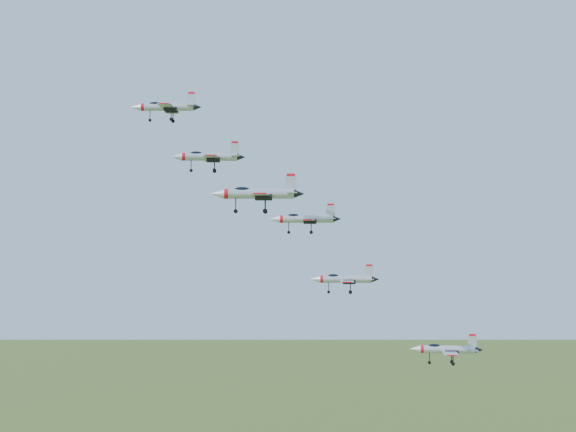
{
  "coord_description": "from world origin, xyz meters",
  "views": [
    {
      "loc": [
        -6.68,
        -127.73,
        123.89
      ],
      "look_at": [
        5.6,
        -2.35,
        127.76
      ],
      "focal_mm": 50.0,
      "sensor_mm": 36.0,
      "label": 1
    }
  ],
  "objects": [
    {
      "name": "jet_right_high",
      "position": [
        -0.59,
        -22.63,
        130.08
      ],
      "size": [
        12.53,
        10.38,
        3.35
      ],
      "rotation": [
        0.0,
        0.0,
        -0.09
      ],
      "color": "#B5BCC3"
    },
    {
      "name": "jet_trail",
      "position": [
        31.17,
        -1.33,
        106.4
      ],
      "size": [
        11.74,
        9.87,
        3.15
      ],
      "rotation": [
        0.0,
        0.0,
        -0.2
      ],
      "color": "#B5BCC3"
    },
    {
      "name": "jet_right_low",
      "position": [
        13.32,
        -9.18,
        118.14
      ],
      "size": [
        10.43,
        8.74,
        2.79
      ],
      "rotation": [
        0.0,
        0.0,
        -0.17
      ],
      "color": "#B5BCC3"
    },
    {
      "name": "jet_left_low",
      "position": [
        9.17,
        5.93,
        127.55
      ],
      "size": [
        12.2,
        10.17,
        3.26
      ],
      "rotation": [
        0.0,
        0.0,
        -0.12
      ],
      "color": "#B5BCC3"
    },
    {
      "name": "jet_lead",
      "position": [
        -14.45,
        13.29,
        147.3
      ],
      "size": [
        12.54,
        10.41,
        3.35
      ],
      "rotation": [
        0.0,
        0.0,
        -0.1
      ],
      "color": "#B5BCC3"
    },
    {
      "name": "jet_left_high",
      "position": [
        -7.06,
        0.07,
        137.25
      ],
      "size": [
        11.88,
        9.77,
        3.19
      ],
      "rotation": [
        0.0,
        0.0,
        -0.02
      ],
      "color": "#B5BCC3"
    }
  ]
}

